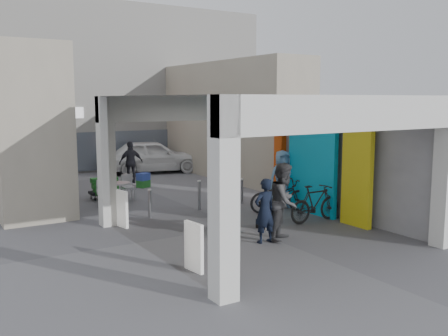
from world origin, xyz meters
TOP-DOWN VIEW (x-y plane):
  - ground at (0.00, 0.00)m, footprint 90.00×90.00m
  - arcade_canopy at (0.54, -0.82)m, footprint 6.40×6.45m
  - far_building at (-0.00, 13.99)m, footprint 18.00×4.08m
  - plaza_bldg_left at (-4.50, 7.50)m, footprint 2.00×9.00m
  - plaza_bldg_right at (4.50, 7.50)m, footprint 2.00×9.00m
  - bollard_left at (-1.68, 2.21)m, footprint 0.09×0.09m
  - bollard_center at (0.05, 2.38)m, footprint 0.09×0.09m
  - bollard_right at (1.69, 2.45)m, footprint 0.09×0.09m
  - advert_board_near at (-2.75, -2.46)m, footprint 0.16×0.56m
  - advert_board_far at (-2.75, 1.65)m, footprint 0.20×0.55m
  - cafe_set at (-1.89, 4.71)m, footprint 1.45×1.17m
  - produce_stand at (-1.84, 5.64)m, footprint 1.09×0.59m
  - crate_stack at (0.12, 7.03)m, footprint 0.55×0.50m
  - border_collie at (0.43, -0.55)m, footprint 0.24×0.47m
  - man_with_dog at (-0.35, -1.58)m, footprint 0.58×0.39m
  - man_back_turned at (0.21, -1.60)m, footprint 1.17×1.11m
  - man_elderly at (2.50, 1.35)m, footprint 1.00×0.77m
  - man_crates at (0.09, 8.21)m, footprint 1.01×0.43m
  - bicycle_front at (1.98, 0.84)m, footprint 2.00×1.06m
  - bicycle_rear at (2.07, -0.68)m, footprint 1.76×0.50m
  - white_van at (2.05, 10.50)m, footprint 4.83×2.84m

SIDE VIEW (x-z plane):
  - ground at x=0.00m, z-range 0.00..0.00m
  - border_collie at x=0.43m, z-range -0.07..0.58m
  - crate_stack at x=0.12m, z-range 0.00..0.56m
  - produce_stand at x=-1.84m, z-range -0.07..0.64m
  - cafe_set at x=-1.89m, z-range -0.13..0.75m
  - bollard_right at x=1.69m, z-range 0.00..0.81m
  - bollard_left at x=-1.68m, z-range 0.00..0.83m
  - bollard_center at x=0.05m, z-range 0.00..0.91m
  - bicycle_front at x=1.98m, z-range 0.00..1.00m
  - advert_board_near at x=-2.75m, z-range 0.01..1.01m
  - advert_board_far at x=-2.75m, z-range 0.01..1.01m
  - bicycle_rear at x=2.07m, z-range 0.00..1.06m
  - white_van at x=2.05m, z-range 0.00..1.54m
  - man_with_dog at x=-0.35m, z-range 0.00..1.56m
  - man_crates at x=0.09m, z-range 0.00..1.71m
  - man_elderly at x=2.50m, z-range 0.00..1.82m
  - man_back_turned at x=0.21m, z-range 0.00..1.90m
  - arcade_canopy at x=0.54m, z-range -0.90..5.50m
  - plaza_bldg_left at x=-4.50m, z-range 0.00..5.00m
  - plaza_bldg_right at x=4.50m, z-range 0.00..5.00m
  - far_building at x=0.00m, z-range -0.01..7.99m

